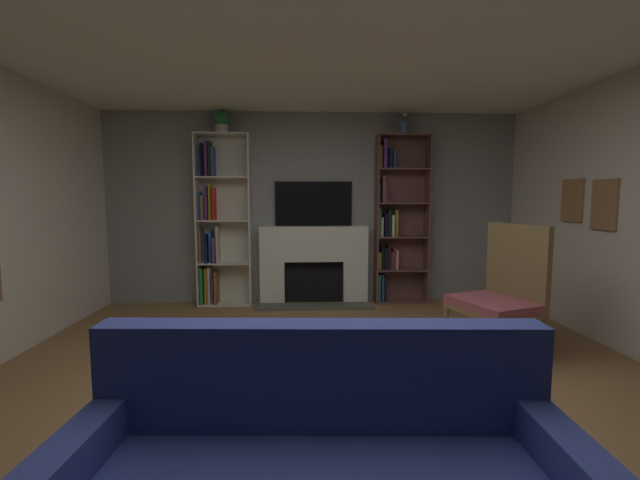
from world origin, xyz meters
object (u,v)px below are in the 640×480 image
at_px(fireplace, 314,263).
at_px(bookshelf_left, 218,225).
at_px(armchair, 502,291).
at_px(tv, 314,204).
at_px(potted_plant, 222,121).
at_px(vase_with_flowers, 404,127).
at_px(bookshelf_right, 395,222).

xyz_separation_m(fireplace, bookshelf_left, (-1.28, 0.01, 0.51)).
relative_size(fireplace, armchair, 1.30).
distance_m(tv, bookshelf_left, 1.31).
relative_size(fireplace, bookshelf_left, 0.69).
xyz_separation_m(tv, potted_plant, (-1.19, -0.12, 1.06)).
height_order(tv, armchair, tv).
bearing_deg(vase_with_flowers, fireplace, 178.21).
xyz_separation_m(potted_plant, armchair, (2.82, -1.93, -1.82)).
distance_m(bookshelf_left, potted_plant, 1.35).
xyz_separation_m(bookshelf_left, armchair, (2.92, -1.99, -0.47)).
relative_size(vase_with_flowers, armchair, 0.24).
relative_size(tv, vase_with_flowers, 3.64).
height_order(bookshelf_left, armchair, bookshelf_left).
xyz_separation_m(tv, bookshelf_right, (1.10, -0.06, -0.25)).
height_order(fireplace, bookshelf_left, bookshelf_left).
bearing_deg(armchair, vase_with_flowers, 103.01).
bearing_deg(potted_plant, tv, 5.77).
height_order(bookshelf_left, vase_with_flowers, vase_with_flowers).
height_order(tv, potted_plant, potted_plant).
height_order(fireplace, bookshelf_right, bookshelf_right).
height_order(potted_plant, vase_with_flowers, potted_plant).
height_order(bookshelf_right, armchair, bookshelf_right).
height_order(vase_with_flowers, armchair, vase_with_flowers).
bearing_deg(bookshelf_right, armchair, -74.99).
bearing_deg(potted_plant, bookshelf_left, 150.76).
relative_size(bookshelf_right, armchair, 1.89).
bearing_deg(armchair, potted_plant, 145.61).
bearing_deg(potted_plant, bookshelf_right, 1.38).
bearing_deg(bookshelf_right, fireplace, -179.08).
height_order(bookshelf_right, potted_plant, potted_plant).
distance_m(fireplace, bookshelf_left, 1.38).
bearing_deg(vase_with_flowers, armchair, -76.99).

